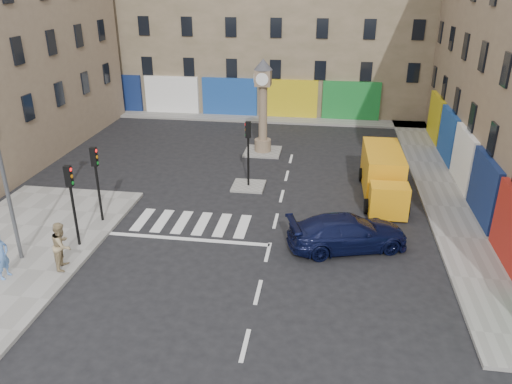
% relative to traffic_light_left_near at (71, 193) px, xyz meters
% --- Properties ---
extents(ground, '(120.00, 120.00, 0.00)m').
position_rel_traffic_light_left_near_xyz_m(ground, '(8.30, -0.20, -2.62)').
color(ground, black).
rests_on(ground, ground).
extents(sidewalk_right, '(2.60, 30.00, 0.15)m').
position_rel_traffic_light_left_near_xyz_m(sidewalk_right, '(17.00, 9.80, -2.55)').
color(sidewalk_right, gray).
rests_on(sidewalk_right, ground).
extents(sidewalk_far, '(32.00, 2.40, 0.15)m').
position_rel_traffic_light_left_near_xyz_m(sidewalk_far, '(4.30, 22.00, -2.55)').
color(sidewalk_far, gray).
rests_on(sidewalk_far, ground).
extents(island_near, '(1.80, 1.80, 0.12)m').
position_rel_traffic_light_left_near_xyz_m(island_near, '(6.30, 7.80, -2.56)').
color(island_near, gray).
rests_on(island_near, ground).
extents(island_far, '(2.40, 2.40, 0.12)m').
position_rel_traffic_light_left_near_xyz_m(island_far, '(6.30, 13.80, -2.56)').
color(island_far, gray).
rests_on(island_far, ground).
extents(building_far, '(32.00, 10.00, 17.00)m').
position_rel_traffic_light_left_near_xyz_m(building_far, '(4.30, 27.80, 5.88)').
color(building_far, gray).
rests_on(building_far, ground).
extents(traffic_light_left_near, '(0.28, 0.22, 3.70)m').
position_rel_traffic_light_left_near_xyz_m(traffic_light_left_near, '(0.00, 0.00, 0.00)').
color(traffic_light_left_near, black).
rests_on(traffic_light_left_near, sidewalk_left).
extents(traffic_light_left_far, '(0.28, 0.22, 3.70)m').
position_rel_traffic_light_left_near_xyz_m(traffic_light_left_far, '(0.00, 2.40, 0.00)').
color(traffic_light_left_far, black).
rests_on(traffic_light_left_far, sidewalk_left).
extents(traffic_light_island, '(0.28, 0.22, 3.70)m').
position_rel_traffic_light_left_near_xyz_m(traffic_light_island, '(6.30, 7.80, -0.03)').
color(traffic_light_island, black).
rests_on(traffic_light_island, island_near).
extents(clock_pillar, '(1.20, 1.20, 6.10)m').
position_rel_traffic_light_left_near_xyz_m(clock_pillar, '(6.30, 13.80, 0.93)').
color(clock_pillar, '#867158').
rests_on(clock_pillar, island_far).
extents(navy_sedan, '(5.66, 3.65, 1.53)m').
position_rel_traffic_light_left_near_xyz_m(navy_sedan, '(11.69, 1.71, -1.86)').
color(navy_sedan, black).
rests_on(navy_sedan, ground).
extents(yellow_van, '(2.28, 6.46, 2.34)m').
position_rel_traffic_light_left_near_xyz_m(yellow_van, '(13.67, 7.84, -1.46)').
color(yellow_van, orange).
rests_on(yellow_van, ground).
extents(pedestrian_blue, '(0.54, 0.75, 1.91)m').
position_rel_traffic_light_left_near_xyz_m(pedestrian_blue, '(-1.66, -2.85, -1.52)').
color(pedestrian_blue, '#5A88CE').
rests_on(pedestrian_blue, sidewalk_left).
extents(pedestrian_tan, '(0.92, 1.09, 2.01)m').
position_rel_traffic_light_left_near_xyz_m(pedestrian_tan, '(0.30, -1.81, -1.47)').
color(pedestrian_tan, tan).
rests_on(pedestrian_tan, sidewalk_left).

